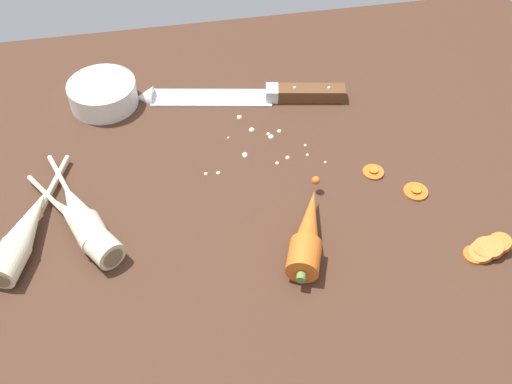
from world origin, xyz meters
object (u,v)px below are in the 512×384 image
(carrot_slice_stray_near, at_px, (416,191))
(prep_bowl, at_px, (103,93))
(parsnip_front, at_px, (80,212))
(chefs_knife, at_px, (237,95))
(parsnip_mid_right, at_px, (83,228))
(carrot_slice_stack, at_px, (487,249))
(whole_carrot, at_px, (308,233))
(carrot_slice_stray_mid, at_px, (374,173))
(parsnip_mid_left, at_px, (24,233))

(carrot_slice_stray_near, height_order, prep_bowl, prep_bowl)
(parsnip_front, bearing_deg, chefs_knife, 42.03)
(parsnip_mid_right, bearing_deg, carrot_slice_stack, -13.28)
(whole_carrot, height_order, parsnip_mid_right, whole_carrot)
(whole_carrot, bearing_deg, carrot_slice_stray_mid, 39.66)
(carrot_slice_stack, xyz_separation_m, prep_bowl, (-0.48, 0.40, 0.01))
(parsnip_mid_right, distance_m, prep_bowl, 0.28)
(parsnip_front, height_order, prep_bowl, same)
(parsnip_mid_right, distance_m, carrot_slice_stack, 0.53)
(chefs_knife, relative_size, carrot_slice_stray_near, 9.97)
(chefs_knife, distance_m, carrot_slice_stray_mid, 0.27)
(parsnip_front, xyz_separation_m, carrot_slice_stack, (0.52, -0.15, -0.01))
(parsnip_front, bearing_deg, parsnip_mid_left, -161.38)
(parsnip_mid_left, relative_size, carrot_slice_stray_mid, 7.21)
(whole_carrot, xyz_separation_m, carrot_slice_stray_near, (0.17, 0.06, -0.02))
(parsnip_mid_left, bearing_deg, whole_carrot, -10.67)
(parsnip_mid_left, height_order, carrot_slice_stack, parsnip_mid_left)
(parsnip_front, bearing_deg, carrot_slice_stray_mid, 1.71)
(parsnip_front, xyz_separation_m, parsnip_mid_left, (-0.07, -0.02, -0.00))
(carrot_slice_stack, bearing_deg, prep_bowl, 140.20)
(carrot_slice_stack, bearing_deg, carrot_slice_stray_near, 113.22)
(carrot_slice_stack, bearing_deg, whole_carrot, 165.65)
(whole_carrot, height_order, carrot_slice_stray_mid, whole_carrot)
(carrot_slice_stray_near, height_order, carrot_slice_stray_mid, same)
(prep_bowl, bearing_deg, parsnip_mid_right, -96.14)
(carrot_slice_stray_mid, bearing_deg, parsnip_mid_left, -175.73)
(carrot_slice_stray_near, bearing_deg, whole_carrot, -160.60)
(whole_carrot, relative_size, carrot_slice_stray_mid, 5.46)
(whole_carrot, relative_size, parsnip_front, 0.87)
(chefs_knife, height_order, whole_carrot, whole_carrot)
(chefs_knife, xyz_separation_m, parsnip_mid_right, (-0.25, -0.26, 0.01))
(parsnip_mid_left, bearing_deg, prep_bowl, 68.95)
(carrot_slice_stack, height_order, prep_bowl, prep_bowl)
(parsnip_mid_left, bearing_deg, carrot_slice_stray_mid, 4.27)
(whole_carrot, distance_m, parsnip_mid_right, 0.29)
(chefs_knife, distance_m, parsnip_front, 0.34)
(chefs_knife, relative_size, parsnip_mid_right, 1.85)
(carrot_slice_stack, height_order, carrot_slice_stray_mid, carrot_slice_stack)
(parsnip_front, distance_m, parsnip_mid_left, 0.08)
(parsnip_mid_left, height_order, carrot_slice_stray_near, parsnip_mid_left)
(parsnip_front, bearing_deg, prep_bowl, 82.18)
(whole_carrot, bearing_deg, prep_bowl, 126.77)
(prep_bowl, bearing_deg, parsnip_front, -97.82)
(whole_carrot, height_order, carrot_slice_stray_near, whole_carrot)
(carrot_slice_stray_near, xyz_separation_m, prep_bowl, (-0.43, 0.28, 0.02))
(parsnip_mid_left, bearing_deg, parsnip_mid_right, -3.82)
(carrot_slice_stack, height_order, carrot_slice_stray_near, carrot_slice_stack)
(parsnip_mid_left, bearing_deg, chefs_knife, 37.80)
(parsnip_front, distance_m, carrot_slice_stray_near, 0.47)
(parsnip_mid_right, height_order, prep_bowl, same)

